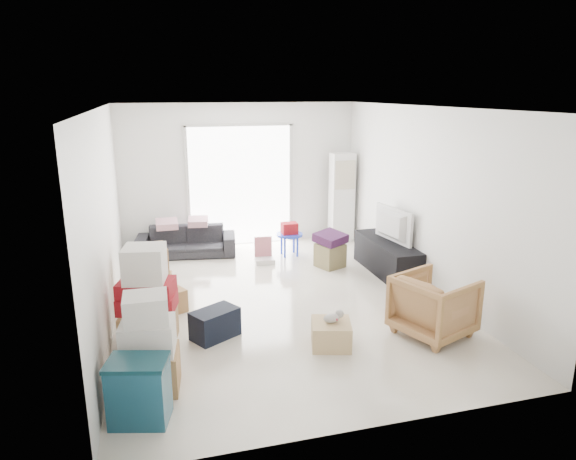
% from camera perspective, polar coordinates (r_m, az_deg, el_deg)
% --- Properties ---
extents(room_shell, '(4.98, 6.48, 3.18)m').
position_cam_1_polar(room_shell, '(7.01, -1.02, 2.36)').
color(room_shell, white).
rests_on(room_shell, ground).
extents(sliding_door, '(2.10, 0.04, 2.33)m').
position_cam_1_polar(sliding_door, '(9.89, -5.31, 5.46)').
color(sliding_door, white).
rests_on(sliding_door, room_shell).
extents(ac_tower, '(0.45, 0.30, 1.75)m').
position_cam_1_polar(ac_tower, '(10.16, 5.98, 3.59)').
color(ac_tower, white).
rests_on(ac_tower, room_shell).
extents(tv_console, '(0.49, 1.62, 0.54)m').
position_cam_1_polar(tv_console, '(8.59, 10.94, -2.97)').
color(tv_console, black).
rests_on(tv_console, room_shell).
extents(television, '(0.68, 1.02, 0.13)m').
position_cam_1_polar(television, '(8.49, 11.05, -0.83)').
color(television, black).
rests_on(television, tv_console).
extents(sofa, '(1.83, 0.76, 0.69)m').
position_cam_1_polar(sofa, '(9.49, -11.29, -0.74)').
color(sofa, '#2A2B30').
rests_on(sofa, room_shell).
extents(pillow_left, '(0.40, 0.32, 0.12)m').
position_cam_1_polar(pillow_left, '(9.38, -13.36, 1.53)').
color(pillow_left, '#C9929F').
rests_on(pillow_left, sofa).
extents(pillow_right, '(0.42, 0.36, 0.13)m').
position_cam_1_polar(pillow_right, '(9.45, -10.00, 1.83)').
color(pillow_right, '#C9929F').
rests_on(pillow_right, sofa).
extents(armchair, '(1.01, 1.04, 0.84)m').
position_cam_1_polar(armchair, '(6.54, 15.93, -7.76)').
color(armchair, '#B47C50').
rests_on(armchair, room_shell).
extents(storage_bins, '(0.61, 0.49, 0.61)m').
position_cam_1_polar(storage_bins, '(5.00, -16.21, -16.78)').
color(storage_bins, navy).
rests_on(storage_bins, room_shell).
extents(box_stack_a, '(0.61, 0.53, 1.02)m').
position_cam_1_polar(box_stack_a, '(5.37, -15.20, -12.53)').
color(box_stack_a, '#A5834A').
rests_on(box_stack_a, room_shell).
extents(box_stack_b, '(0.73, 0.70, 1.20)m').
position_cam_1_polar(box_stack_b, '(6.26, -15.34, -7.77)').
color(box_stack_b, '#A5834A').
rests_on(box_stack_b, room_shell).
extents(box_stack_c, '(0.63, 0.55, 0.84)m').
position_cam_1_polar(box_stack_c, '(7.43, -15.13, -5.00)').
color(box_stack_c, '#A5834A').
rests_on(box_stack_c, room_shell).
extents(loose_box, '(0.51, 0.51, 0.32)m').
position_cam_1_polar(loose_box, '(7.21, -13.10, -7.63)').
color(loose_box, '#A5834A').
rests_on(loose_box, room_shell).
extents(duffel_bag, '(0.65, 0.57, 0.36)m').
position_cam_1_polar(duffel_bag, '(6.38, -8.12, -10.27)').
color(duffel_bag, black).
rests_on(duffel_bag, room_shell).
extents(ottoman, '(0.53, 0.53, 0.40)m').
position_cam_1_polar(ottoman, '(8.77, 4.69, -2.82)').
color(ottoman, '#8D7C52').
rests_on(ottoman, room_shell).
extents(blanket, '(0.60, 0.60, 0.14)m').
position_cam_1_polar(blanket, '(8.69, 4.73, -1.12)').
color(blanket, '#461C44').
rests_on(blanket, ottoman).
extents(kids_table, '(0.48, 0.48, 0.61)m').
position_cam_1_polar(kids_table, '(9.28, 0.16, -0.27)').
color(kids_table, blue).
rests_on(kids_table, room_shell).
extents(toy_walker, '(0.35, 0.31, 0.44)m').
position_cam_1_polar(toy_walker, '(9.00, -2.67, -2.82)').
color(toy_walker, silver).
rests_on(toy_walker, room_shell).
extents(wood_crate, '(0.56, 0.56, 0.30)m').
position_cam_1_polar(wood_crate, '(6.16, 4.81, -11.44)').
color(wood_crate, tan).
rests_on(wood_crate, room_shell).
extents(plush_bunny, '(0.26, 0.15, 0.13)m').
position_cam_1_polar(plush_bunny, '(6.08, 5.08, -9.61)').
color(plush_bunny, '#B2ADA8').
rests_on(plush_bunny, wood_crate).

